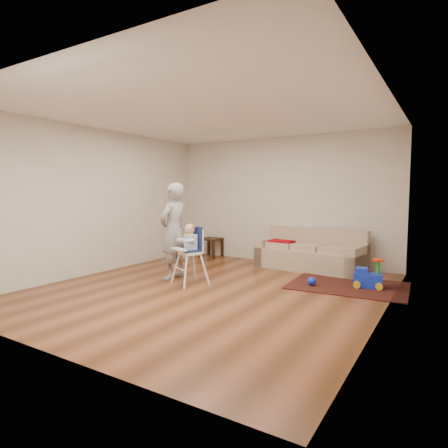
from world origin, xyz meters
The scene contains 9 objects.
ground centered at (0.00, 0.00, 0.00)m, with size 5.50×5.50×0.00m, color #4C2810.
room_envelope centered at (0.00, 0.53, 1.88)m, with size 5.04×5.52×2.72m.
sofa centered at (0.81, 2.30, 0.40)m, with size 2.15×1.08×0.80m.
side_table centered at (-1.64, 2.50, 0.22)m, with size 0.45×0.45×0.45m, color black, non-canonical shape.
area_rug centered at (1.79, 1.34, 0.01)m, with size 1.80×1.35×0.01m, color black.
ride_on_toy centered at (2.09, 1.38, 0.25)m, with size 0.42×0.30×0.46m, color #1330E0, non-canonical shape.
toy_ball centered at (1.29, 1.01, 0.08)m, with size 0.14×0.14×0.14m, color #1330E0.
high_chair centered at (-0.49, 0.11, 0.49)m, with size 0.62×0.62×1.01m.
adult centered at (-0.98, 0.30, 0.84)m, with size 0.61×0.40×1.68m, color gray.
Camera 1 is at (3.18, -4.80, 1.51)m, focal length 30.00 mm.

